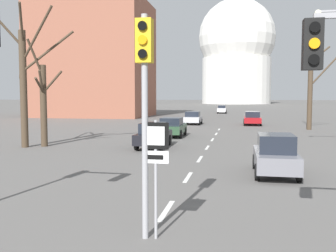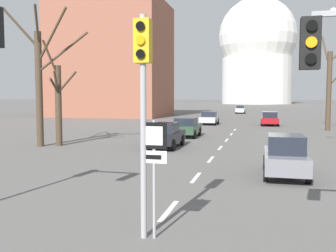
{
  "view_description": "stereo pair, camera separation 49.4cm",
  "coord_description": "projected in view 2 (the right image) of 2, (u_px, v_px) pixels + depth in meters",
  "views": [
    {
      "loc": [
        2.02,
        -1.45,
        3.22
      ],
      "look_at": [
        0.31,
        7.4,
        2.52
      ],
      "focal_mm": 40.0,
      "sensor_mm": 36.0,
      "label": 1
    },
    {
      "loc": [
        2.5,
        -1.35,
        3.22
      ],
      "look_at": [
        0.31,
        7.4,
        2.52
      ],
      "focal_mm": 40.0,
      "sensor_mm": 36.0,
      "label": 2
    }
  ],
  "objects": [
    {
      "name": "lane_stripe_1",
      "position": [
        169.0,
        210.0,
        10.62
      ],
      "size": [
        0.16,
        2.0,
        0.01
      ],
      "primitive_type": "cube",
      "color": "silver",
      "rests_on": "ground_plane"
    },
    {
      "name": "sedan_near_right",
      "position": [
        285.0,
        156.0,
        15.15
      ],
      "size": [
        1.72,
        3.9,
        1.71
      ],
      "color": "slate",
      "rests_on": "ground_plane"
    },
    {
      "name": "sedan_mid_centre",
      "position": [
        166.0,
        135.0,
        23.75
      ],
      "size": [
        1.69,
        4.36,
        1.6
      ],
      "color": "black",
      "rests_on": "ground_plane"
    },
    {
      "name": "traffic_signal_centre_tall",
      "position": [
        143.0,
        84.0,
        8.31
      ],
      "size": [
        0.36,
        0.34,
        5.03
      ],
      "color": "#9E9EA3",
      "rests_on": "ground_plane"
    },
    {
      "name": "sedan_far_right",
      "position": [
        270.0,
        119.0,
        42.26
      ],
      "size": [
        1.95,
        4.35,
        1.56
      ],
      "color": "maroon",
      "rests_on": "ground_plane"
    },
    {
      "name": "sedan_near_left",
      "position": [
        240.0,
        109.0,
        72.73
      ],
      "size": [
        1.71,
        4.19,
        1.6
      ],
      "color": "silver",
      "rests_on": "ground_plane"
    },
    {
      "name": "capitol_dome",
      "position": [
        257.0,
        51.0,
        174.4
      ],
      "size": [
        35.74,
        35.74,
        50.49
      ],
      "color": "silver",
      "rests_on": "ground_plane"
    },
    {
      "name": "lane_stripe_4",
      "position": [
        220.0,
        148.0,
        23.68
      ],
      "size": [
        0.16,
        2.0,
        0.01
      ],
      "primitive_type": "cube",
      "color": "silver",
      "rests_on": "ground_plane"
    },
    {
      "name": "lane_stripe_6",
      "position": [
        231.0,
        134.0,
        32.38
      ],
      "size": [
        0.16,
        2.0,
        0.01
      ],
      "primitive_type": "cube",
      "color": "silver",
      "rests_on": "ground_plane"
    },
    {
      "name": "bare_tree_left_near",
      "position": [
        40.0,
        79.0,
        24.09
      ],
      "size": [
        4.82,
        3.67,
        8.85
      ],
      "color": "#473828",
      "rests_on": "ground_plane"
    },
    {
      "name": "sedan_far_left",
      "position": [
        186.0,
        127.0,
        30.22
      ],
      "size": [
        1.94,
        4.09,
        1.56
      ],
      "color": "#2D4C33",
      "rests_on": "ground_plane"
    },
    {
      "name": "route_sign_post",
      "position": [
        154.0,
        158.0,
        8.39
      ],
      "size": [
        0.6,
        0.08,
        2.71
      ],
      "color": "#9E9EA3",
      "rests_on": "ground_plane"
    },
    {
      "name": "bare_tree_right_near",
      "position": [
        330.0,
        87.0,
        35.69
      ],
      "size": [
        3.24,
        2.32,
        9.34
      ],
      "color": "#473828",
      "rests_on": "ground_plane"
    },
    {
      "name": "lane_stripe_3",
      "position": [
        211.0,
        159.0,
        19.33
      ],
      "size": [
        0.16,
        2.0,
        0.01
      ],
      "primitive_type": "cube",
      "color": "silver",
      "rests_on": "ground_plane"
    },
    {
      "name": "sedan_distant_centre",
      "position": [
        209.0,
        118.0,
        43.67
      ],
      "size": [
        1.93,
        3.98,
        1.52
      ],
      "color": "#B7B7BC",
      "rests_on": "ground_plane"
    },
    {
      "name": "lane_stripe_5",
      "position": [
        227.0,
        140.0,
        28.03
      ],
      "size": [
        0.16,
        2.0,
        0.01
      ],
      "primitive_type": "cube",
      "color": "silver",
      "rests_on": "ground_plane"
    },
    {
      "name": "lane_stripe_7",
      "position": [
        235.0,
        130.0,
        36.74
      ],
      "size": [
        0.16,
        2.0,
        0.01
      ],
      "primitive_type": "cube",
      "color": "silver",
      "rests_on": "ground_plane"
    },
    {
      "name": "bare_tree_left_far",
      "position": [
        58.0,
        101.0,
        24.55
      ],
      "size": [
        1.8,
        1.6,
        6.82
      ],
      "color": "#473828",
      "rests_on": "ground_plane"
    },
    {
      "name": "lane_stripe_2",
      "position": [
        196.0,
        177.0,
        14.98
      ],
      "size": [
        0.16,
        2.0,
        0.01
      ],
      "primitive_type": "cube",
      "color": "silver",
      "rests_on": "ground_plane"
    },
    {
      "name": "apartment_block_left",
      "position": [
        112.0,
        60.0,
        62.49
      ],
      "size": [
        18.0,
        14.0,
        18.69
      ],
      "primitive_type": "cube",
      "color": "#935642",
      "rests_on": "ground_plane"
    }
  ]
}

